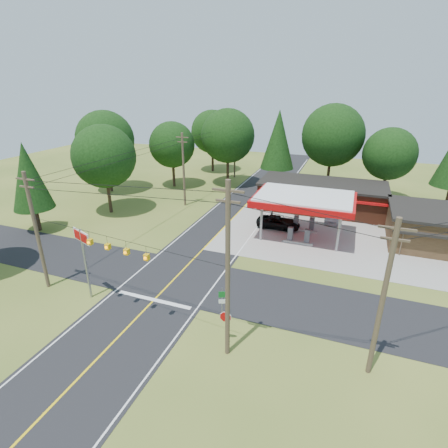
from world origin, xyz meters
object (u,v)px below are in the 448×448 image
(suv_car, at_px, (278,222))
(sedan_car, at_px, (333,216))
(big_stop_sign, at_px, (83,249))
(octagonal_stop_sign, at_px, (225,319))
(gas_canopy, at_px, (304,200))

(suv_car, distance_m, sedan_car, 7.41)
(big_stop_sign, height_order, octagonal_stop_sign, big_stop_sign)
(octagonal_stop_sign, bearing_deg, gas_canopy, 84.00)
(gas_canopy, distance_m, sedan_car, 7.54)
(gas_canopy, distance_m, suv_car, 4.85)
(gas_canopy, relative_size, big_stop_sign, 1.78)
(sedan_car, height_order, big_stop_sign, big_stop_sign)
(gas_canopy, xyz_separation_m, sedan_car, (3.00, 5.93, -3.57))
(suv_car, bearing_deg, octagonal_stop_sign, -178.01)
(octagonal_stop_sign, bearing_deg, big_stop_sign, 175.21)
(suv_car, height_order, sedan_car, suv_car)
(octagonal_stop_sign, bearing_deg, sedan_car, 78.67)
(gas_canopy, distance_m, big_stop_sign, 22.81)
(suv_car, xyz_separation_m, big_stop_sign, (-11.06, -19.51, 3.64))
(suv_car, bearing_deg, sedan_car, -53.90)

